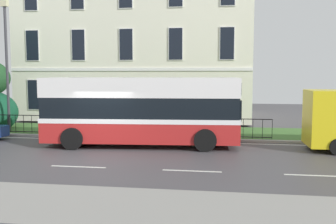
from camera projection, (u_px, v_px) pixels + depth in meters
name	position (u px, v px, depth m)	size (l,w,h in m)	color
ground_plane	(101.00, 153.00, 16.30)	(60.00, 56.00, 0.18)	#464347
georgian_townhouse	(144.00, 31.00, 29.36)	(15.84, 10.61, 12.55)	silver
iron_verge_railing	(103.00, 125.00, 19.97)	(16.83, 0.04, 0.97)	black
single_decker_bus	(142.00, 110.00, 17.66)	(8.80, 3.21, 3.07)	#B02221
street_lamp_post	(7.00, 57.00, 20.86)	(0.36, 0.24, 6.99)	#333338
litter_bin	(134.00, 122.00, 20.49)	(0.47, 0.47, 1.17)	#4C4742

